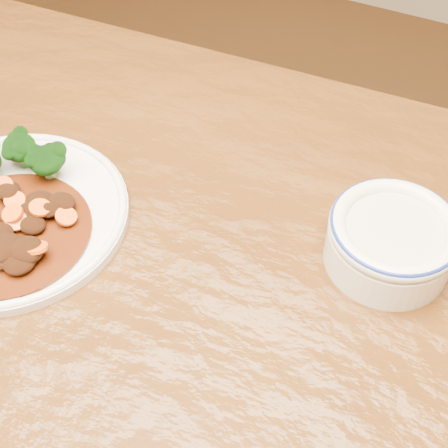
% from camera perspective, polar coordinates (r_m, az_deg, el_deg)
% --- Properties ---
extents(dining_table, '(1.54, 0.97, 0.75)m').
position_cam_1_polar(dining_table, '(0.68, -7.86, -12.32)').
color(dining_table, '#502C0E').
rests_on(dining_table, ground).
extents(dinner_plate, '(0.26, 0.26, 0.02)m').
position_cam_1_polar(dinner_plate, '(0.72, -18.96, 0.84)').
color(dinner_plate, white).
rests_on(dinner_plate, dining_table).
extents(mince_stew, '(0.17, 0.17, 0.03)m').
position_cam_1_polar(mince_stew, '(0.69, -19.04, -0.43)').
color(mince_stew, '#481707').
rests_on(mince_stew, dinner_plate).
extents(dip_bowl, '(0.13, 0.13, 0.06)m').
position_cam_1_polar(dip_bowl, '(0.65, 15.06, -1.37)').
color(dip_bowl, white).
rests_on(dip_bowl, dining_table).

